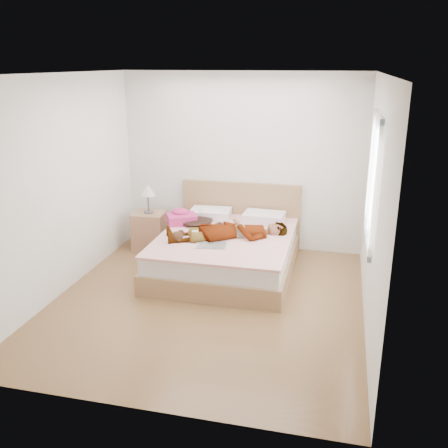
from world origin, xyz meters
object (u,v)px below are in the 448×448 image
phone (200,211)px  towel (181,217)px  nightstand (150,228)px  plush_toy (178,236)px  bed (227,249)px  magazine (212,245)px  woman (229,228)px  coffee_mug (195,235)px

phone → towel: phone is taller
nightstand → plush_toy: bearing=-50.3°
nightstand → phone: bearing=-12.0°
bed → magazine: bearing=-98.9°
phone → plush_toy: size_ratio=0.40×
bed → woman: bearing=-67.8°
magazine → phone: bearing=114.7°
plush_toy → nightstand: nightstand is taller
towel → plush_toy: size_ratio=2.01×
towel → nightstand: size_ratio=0.50×
woman → plush_toy: 0.69m
phone → coffee_mug: phone is taller
phone → plush_toy: 0.75m
magazine → coffee_mug: bearing=140.4°
coffee_mug → towel: bearing=123.4°
coffee_mug → plush_toy: plush_toy is taller
phone → nightstand: nightstand is taller
towel → woman: bearing=-26.7°
coffee_mug → nightstand: 1.24m
bed → magazine: size_ratio=4.85×
woman → phone: (-0.50, 0.40, 0.08)m
coffee_mug → plush_toy: (-0.19, -0.15, 0.02)m
woman → coffee_mug: (-0.40, -0.18, -0.06)m
phone → magazine: size_ratio=0.23×
towel → plush_toy: (0.19, -0.72, -0.02)m
woman → bed: bearing=178.9°
towel → nightstand: nightstand is taller
woman → plush_toy: bearing=-84.4°
woman → towel: size_ratio=3.26×
magazine → nightstand: bearing=141.0°
magazine → coffee_mug: 0.36m
woman → towel: (-0.79, 0.39, -0.03)m
woman → magazine: woman is taller
phone → nightstand: (-0.86, 0.18, -0.37)m
woman → towel: 0.88m
towel → magazine: bearing=-50.8°
phone → magazine: bearing=-88.6°
magazine → coffee_mug: size_ratio=3.32×
bed → coffee_mug: size_ratio=16.09×
woman → nightstand: 1.51m
bed → phone: bearing=147.3°
phone → plush_toy: bearing=-121.0°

